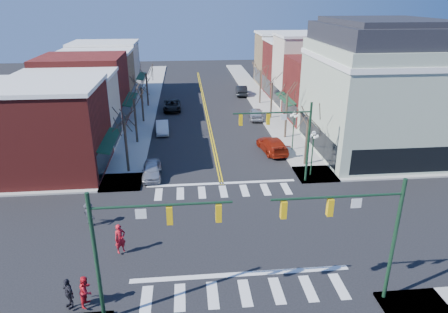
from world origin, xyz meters
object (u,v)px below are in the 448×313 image
object	(u,v)px
lamppost_corner	(313,146)
pedestrian_dark_a	(68,293)
lamppost_midblock	(294,124)
car_left_mid	(162,127)
car_left_near	(152,170)
car_right_mid	(256,114)
pedestrian_dark_b	(89,213)
car_left_far	(172,105)
car_right_near	(272,145)
car_right_far	(241,90)
victorian_corner	(378,88)
pedestrian_red_b	(86,291)
pedestrian_red_a	(120,239)

from	to	relation	value
lamppost_corner	pedestrian_dark_a	size ratio (longest dim) A/B	2.45
lamppost_midblock	car_left_mid	bearing A→B (deg)	152.12
lamppost_corner	car_left_near	size ratio (longest dim) A/B	1.05
car_right_mid	pedestrian_dark_b	size ratio (longest dim) A/B	2.67
car_left_far	pedestrian_dark_b	xyz separation A→B (m)	(-5.20, -30.64, 0.27)
lamppost_corner	car_right_near	world-z (taller)	lamppost_corner
car_right_far	pedestrian_dark_b	world-z (taller)	pedestrian_dark_b
lamppost_midblock	car_left_far	size ratio (longest dim) A/B	0.84
car_left_mid	car_left_far	world-z (taller)	car_left_far
victorian_corner	car_right_near	size ratio (longest dim) A/B	2.64
victorian_corner	car_right_mid	distance (m)	17.06
car_right_near	car_right_far	world-z (taller)	car_right_far
car_left_mid	car_left_far	xyz separation A→B (m)	(0.95, 10.08, 0.04)
pedestrian_red_b	lamppost_midblock	bearing A→B (deg)	-28.24
pedestrian_red_b	pedestrian_dark_b	xyz separation A→B (m)	(-1.58, 8.22, -0.04)
lamppost_midblock	pedestrian_dark_b	distance (m)	22.56
car_right_far	car_right_mid	bearing A→B (deg)	93.54
car_left_near	pedestrian_dark_a	bearing A→B (deg)	-102.61
car_left_far	pedestrian_dark_b	bearing A→B (deg)	-99.96
car_left_mid	car_right_far	size ratio (longest dim) A/B	0.85
victorian_corner	lamppost_corner	bearing A→B (deg)	-144.14
lamppost_midblock	car_left_near	distance (m)	15.45
car_right_near	car_right_mid	xyz separation A→B (m)	(0.38, 12.05, -0.02)
car_right_near	pedestrian_dark_a	size ratio (longest dim) A/B	3.06
car_right_mid	pedestrian_red_a	size ratio (longest dim) A/B	2.30
pedestrian_red_b	car_left_near	bearing A→B (deg)	1.61
car_right_near	car_right_far	xyz separation A→B (m)	(0.38, 26.00, 0.02)
car_left_mid	car_right_near	size ratio (longest dim) A/B	0.77
car_left_mid	car_right_mid	xyz separation A→B (m)	(12.15, 4.54, 0.08)
victorian_corner	pedestrian_red_b	size ratio (longest dim) A/B	8.07
car_right_mid	pedestrian_red_a	xyz separation A→B (m)	(-13.70, -28.76, 0.36)
car_left_mid	car_right_far	bearing A→B (deg)	53.32
lamppost_midblock	pedestrian_dark_a	bearing A→B (deg)	-129.14
car_right_near	pedestrian_dark_a	world-z (taller)	pedestrian_dark_a
car_left_mid	car_right_near	xyz separation A→B (m)	(11.77, -7.51, 0.10)
lamppost_corner	car_right_far	distance (m)	32.50
lamppost_midblock	car_right_near	xyz separation A→B (m)	(-2.18, -0.13, -2.18)
car_right_near	car_right_far	distance (m)	26.01
victorian_corner	pedestrian_red_a	bearing A→B (deg)	-145.54
car_right_near	pedestrian_red_b	bearing A→B (deg)	48.22
pedestrian_dark_a	car_right_far	bearing A→B (deg)	121.74
car_right_mid	pedestrian_red_a	world-z (taller)	pedestrian_red_a
car_right_mid	pedestrian_dark_a	distance (m)	36.91
lamppost_midblock	car_right_mid	bearing A→B (deg)	98.59
lamppost_midblock	pedestrian_red_a	world-z (taller)	lamppost_midblock
car_left_mid	car_left_far	bearing A→B (deg)	81.22
car_left_near	pedestrian_dark_a	world-z (taller)	pedestrian_dark_a
car_right_mid	car_right_far	world-z (taller)	car_right_far
pedestrian_dark_a	car_left_near	bearing A→B (deg)	129.14
pedestrian_red_a	pedestrian_red_b	bearing A→B (deg)	-137.41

